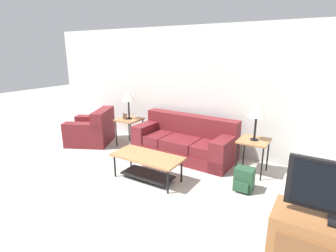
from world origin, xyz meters
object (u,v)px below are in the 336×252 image
object	(u,v)px
coffee_table	(147,162)
table_lamp_right	(257,111)
table_lamp_left	(128,97)
side_table_left	(129,122)
backpack	(244,180)
armchair	(92,131)
couch	(184,142)
side_table_right	(254,144)

from	to	relation	value
coffee_table	table_lamp_right	world-z (taller)	table_lamp_right
coffee_table	table_lamp_left	bearing A→B (deg)	138.92
table_lamp_left	table_lamp_right	distance (m)	2.78
coffee_table	side_table_left	size ratio (longest dim) A/B	1.93
side_table_left	backpack	size ratio (longest dim) A/B	1.65
table_lamp_left	table_lamp_right	xyz separation A→B (m)	(2.78, 0.00, 0.00)
armchair	table_lamp_right	xyz separation A→B (m)	(3.63, 0.35, 0.83)
side_table_left	table_lamp_right	distance (m)	2.84
couch	table_lamp_left	distance (m)	1.62
side_table_right	table_lamp_left	xyz separation A→B (m)	(-2.78, 0.00, 0.57)
armchair	side_table_right	distance (m)	3.66
armchair	backpack	world-z (taller)	armchair
armchair	table_lamp_right	world-z (taller)	table_lamp_right
backpack	table_lamp_left	bearing A→B (deg)	166.32
backpack	side_table_left	bearing A→B (deg)	166.32
armchair	coffee_table	xyz separation A→B (m)	(2.20, -0.83, 0.03)
couch	side_table_right	xyz separation A→B (m)	(1.39, -0.06, 0.25)
coffee_table	table_lamp_right	distance (m)	2.02
side_table_left	table_lamp_left	size ratio (longest dim) A/B	0.97
coffee_table	side_table_left	world-z (taller)	side_table_left
side_table_right	backpack	size ratio (longest dim) A/B	1.65
coffee_table	table_lamp_right	size ratio (longest dim) A/B	1.88
side_table_right	table_lamp_right	bearing A→B (deg)	90.00
table_lamp_right	side_table_left	bearing A→B (deg)	-180.00
coffee_table	table_lamp_right	bearing A→B (deg)	39.57
couch	backpack	bearing A→B (deg)	-27.30
coffee_table	side_table_right	world-z (taller)	side_table_right
armchair	table_lamp_right	distance (m)	3.74
table_lamp_left	backpack	world-z (taller)	table_lamp_left
couch	coffee_table	size ratio (longest dim) A/B	1.75
couch	table_lamp_right	distance (m)	1.62
table_lamp_right	couch	bearing A→B (deg)	177.70
armchair	coffee_table	bearing A→B (deg)	-20.57
armchair	backpack	distance (m)	3.71
armchair	side_table_left	size ratio (longest dim) A/B	2.02
table_lamp_left	armchair	bearing A→B (deg)	-157.40
armchair	table_lamp_left	xyz separation A→B (m)	(0.85, 0.35, 0.83)
armchair	side_table_right	world-z (taller)	armchair
coffee_table	table_lamp_right	xyz separation A→B (m)	(1.43, 1.18, 0.80)
table_lamp_right	side_table_right	bearing A→B (deg)	-90.00
side_table_right	backpack	distance (m)	0.79
couch	coffee_table	xyz separation A→B (m)	(-0.04, -1.24, 0.02)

